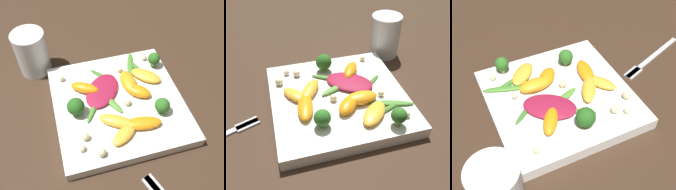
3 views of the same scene
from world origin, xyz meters
TOP-DOWN VIEW (x-y plane):
  - ground_plane at (0.00, 0.00)m, footprint 2.40×2.40m
  - plate at (0.00, 0.00)m, footprint 0.27×0.27m
  - fork at (0.03, -0.23)m, footprint 0.08×0.19m
  - radicchio_leaf_0 at (-0.03, 0.03)m, footprint 0.11×0.12m
  - orange_segment_0 at (-0.01, -0.09)m, footprint 0.07×0.06m
  - orange_segment_1 at (0.03, 0.04)m, footprint 0.04×0.07m
  - orange_segment_2 at (0.08, 0.05)m, footprint 0.07×0.07m
  - orange_segment_3 at (-0.02, -0.05)m, footprint 0.08×0.06m
  - orange_segment_4 at (0.03, -0.07)m, footprint 0.08×0.04m
  - orange_segment_5 at (0.05, 0.01)m, footprint 0.06×0.06m
  - orange_segment_6 at (-0.06, 0.05)m, footprint 0.07×0.05m
  - broccoli_floret_0 at (0.11, 0.08)m, footprint 0.03×0.03m
  - broccoli_floret_1 at (0.08, -0.05)m, footprint 0.03×0.03m
  - broccoli_floret_2 at (-0.09, -0.01)m, footprint 0.04×0.04m
  - arugula_sprig_0 at (-0.05, -0.00)m, footprint 0.06×0.09m
  - arugula_sprig_1 at (0.06, 0.09)m, footprint 0.04×0.09m
  - arugula_sprig_2 at (0.07, 0.07)m, footprint 0.04×0.09m
  - arugula_sprig_3 at (-0.02, 0.00)m, footprint 0.05×0.08m
  - arugula_sprig_4 at (-0.02, 0.08)m, footprint 0.05×0.05m
  - macadamia_nut_0 at (0.03, 0.08)m, footprint 0.01×0.01m
  - macadamia_nut_1 at (0.02, -0.01)m, footprint 0.01×0.01m
  - macadamia_nut_2 at (-0.06, -0.11)m, footprint 0.02×0.02m
  - macadamia_nut_3 at (0.04, 0.06)m, footprint 0.01×0.01m
  - macadamia_nut_4 at (-0.10, -0.09)m, footprint 0.01×0.01m
  - macadamia_nut_5 at (-0.09, -0.07)m, footprint 0.02×0.02m
  - macadamia_nut_6 at (-0.11, 0.09)m, footprint 0.01×0.01m
  - macadamia_nut_7 at (0.10, 0.10)m, footprint 0.01×0.01m

SIDE VIEW (x-z plane):
  - ground_plane at x=0.00m, z-range 0.00..0.00m
  - fork at x=0.03m, z-range 0.00..0.01m
  - plate at x=0.00m, z-range 0.00..0.03m
  - arugula_sprig_4 at x=-0.02m, z-range 0.03..0.03m
  - arugula_sprig_2 at x=0.07m, z-range 0.03..0.03m
  - arugula_sprig_1 at x=0.06m, z-range 0.03..0.03m
  - arugula_sprig_0 at x=-0.05m, z-range 0.03..0.03m
  - arugula_sprig_3 at x=-0.02m, z-range 0.03..0.03m
  - radicchio_leaf_0 at x=-0.03m, z-range 0.03..0.04m
  - macadamia_nut_6 at x=-0.11m, z-range 0.03..0.04m
  - macadamia_nut_7 at x=0.10m, z-range 0.03..0.04m
  - macadamia_nut_0 at x=0.03m, z-range 0.03..0.04m
  - macadamia_nut_4 at x=-0.10m, z-range 0.03..0.04m
  - macadamia_nut_3 at x=0.04m, z-range 0.03..0.04m
  - orange_segment_0 at x=-0.01m, z-range 0.03..0.04m
  - macadamia_nut_1 at x=0.02m, z-range 0.03..0.04m
  - orange_segment_2 at x=0.08m, z-range 0.03..0.04m
  - macadamia_nut_5 at x=-0.09m, z-range 0.03..0.04m
  - macadamia_nut_2 at x=-0.06m, z-range 0.03..0.04m
  - orange_segment_4 at x=0.03m, z-range 0.03..0.04m
  - orange_segment_3 at x=-0.02m, z-range 0.03..0.04m
  - orange_segment_6 at x=-0.06m, z-range 0.03..0.04m
  - orange_segment_5 at x=0.05m, z-range 0.03..0.04m
  - orange_segment_1 at x=0.03m, z-range 0.03..0.05m
  - broccoli_floret_1 at x=0.08m, z-range 0.03..0.06m
  - broccoli_floret_0 at x=0.11m, z-range 0.03..0.07m
  - broccoli_floret_2 at x=-0.09m, z-range 0.03..0.07m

